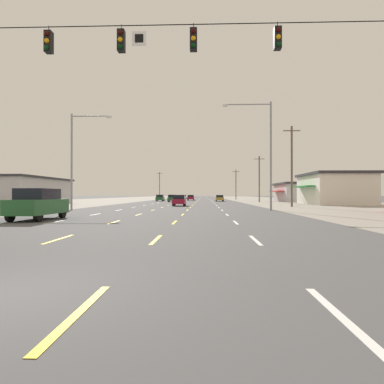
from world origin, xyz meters
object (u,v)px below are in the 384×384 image
Objects in this scene: hatchback_far_left_far at (160,198)px; streetlight_right_row_0 at (266,147)px; suv_far_left_nearest at (38,204)px; sedan_far_right_midfar at (220,198)px; hatchback_inner_left_mid at (172,198)px; sedan_inner_left_farthest at (184,197)px; streetlight_left_row_0 at (76,154)px; sedan_center_turn_farther at (191,198)px; hatchback_center_turn_near at (179,200)px.

streetlight_right_row_0 is (16.75, -46.74, 5.57)m from hatchback_far_left_far.
streetlight_right_row_0 is (16.71, 13.32, 5.33)m from suv_far_left_nearest.
hatchback_inner_left_mid is at bearing -151.53° from sedan_far_right_midfar.
suv_far_left_nearest is 59.42m from sedan_far_right_midfar.
hatchback_inner_left_mid is at bearing 108.65° from streetlight_right_row_0.
streetlight_left_row_0 is (-6.06, -84.42, 4.97)m from sedan_inner_left_farthest.
sedan_far_right_midfar is (10.40, 5.64, -0.03)m from hatchback_inner_left_mid.
hatchback_inner_left_mid is at bearing 80.79° from streetlight_left_row_0.
suv_far_left_nearest reaches higher than sedan_inner_left_farthest.
streetlight_right_row_0 reaches higher than streetlight_left_row_0.
hatchback_far_left_far is 0.87× the size of sedan_inner_left_farthest.
sedan_center_turn_farther is (3.26, 18.73, -0.03)m from hatchback_inner_left_mid.
suv_far_left_nearest is at bearing -104.91° from hatchback_center_turn_near.
hatchback_inner_left_mid reaches higher than sedan_inner_left_farthest.
hatchback_center_turn_near is 44.48m from sedan_center_turn_farther.
hatchback_center_turn_near is at bearing 126.63° from streetlight_right_row_0.
hatchback_far_left_far reaches higher than sedan_far_right_midfar.
sedan_center_turn_farther is 58.51m from streetlight_left_row_0.
streetlight_left_row_0 is at bearing -99.43° from sedan_center_turn_farther.
hatchback_far_left_far is (-3.66, 7.96, 0.00)m from hatchback_inner_left_mid.
streetlight_left_row_0 is (-9.55, -57.51, 4.97)m from sedan_center_turn_farther.
streetlight_left_row_0 reaches higher than sedan_far_right_midfar.
streetlight_left_row_0 is at bearing -126.63° from hatchback_center_turn_near.
suv_far_left_nearest is 1.26× the size of hatchback_far_left_far.
hatchback_center_turn_near is 0.39× the size of streetlight_left_row_0.
hatchback_far_left_far reaches higher than sedan_center_turn_farther.
suv_far_left_nearest is at bearing -78.65° from streetlight_left_row_0.
sedan_inner_left_farthest is 84.79m from streetlight_left_row_0.
hatchback_inner_left_mid is 8.76m from hatchback_far_left_far.
streetlight_right_row_0 is (13.09, -38.78, 5.57)m from hatchback_inner_left_mid.
hatchback_inner_left_mid is 0.36× the size of streetlight_right_row_0.
sedan_center_turn_farther is at bearing 80.12° from hatchback_inner_left_mid.
hatchback_far_left_far is (-0.04, 60.06, -0.24)m from suv_far_left_nearest.
streetlight_right_row_0 is at bearing -80.30° from sedan_center_turn_farther.
suv_far_left_nearest is 14.38m from streetlight_left_row_0.
streetlight_left_row_0 reaches higher than hatchback_center_turn_near.
suv_far_left_nearest is 27.27m from hatchback_center_turn_near.
hatchback_far_left_far is (-7.06, 33.71, 0.00)m from hatchback_center_turn_near.
hatchback_far_left_far is at bearing 109.71° from streetlight_right_row_0.
hatchback_far_left_far is 0.87× the size of sedan_center_turn_farther.
sedan_far_right_midfar is 14.25m from hatchback_far_left_far.
suv_far_left_nearest is 1.26× the size of hatchback_inner_left_mid.
sedan_center_turn_farther is 0.46× the size of streetlight_left_row_0.
hatchback_center_turn_near is 71.48m from sedan_inner_left_farthest.
streetlight_right_row_0 is (9.69, -13.03, 5.57)m from hatchback_center_turn_near.
sedan_far_right_midfar is at bearing 93.46° from streetlight_right_row_0.
hatchback_inner_left_mid is at bearing 97.53° from hatchback_center_turn_near.
sedan_far_right_midfar is 44.85m from streetlight_right_row_0.
sedan_inner_left_farthest is (-3.49, 26.91, 0.00)m from sedan_center_turn_farther.
sedan_center_turn_farther is at bearing 99.70° from streetlight_right_row_0.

